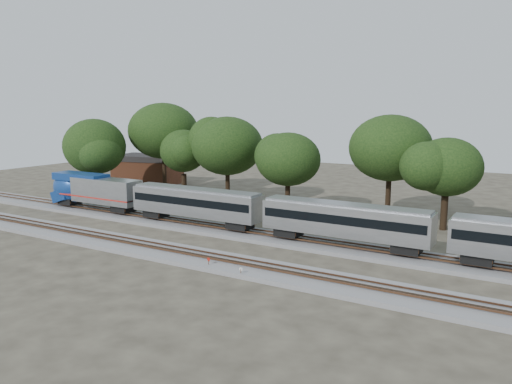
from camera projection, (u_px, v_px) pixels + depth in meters
ground at (217, 249)px, 50.46m from camera, size 160.00×160.00×0.00m
track_far at (248, 234)px, 55.52m from camera, size 160.00×5.00×0.73m
track_near at (193, 257)px, 47.03m from camera, size 160.00×5.00×0.73m
train at (444, 231)px, 44.69m from camera, size 107.42×3.06×4.52m
switch_stand_red at (209, 262)px, 44.08m from camera, size 0.33×0.10×1.03m
switch_stand_white at (241, 271)px, 41.74m from camera, size 0.29×0.08×0.91m
switch_lever at (236, 272)px, 42.80m from camera, size 0.56×0.43×0.30m
brick_building at (148, 169)px, 93.16m from camera, size 12.64×10.06×5.43m
tree_0 at (94, 147)px, 76.52m from camera, size 8.34×8.34×11.75m
tree_1 at (163, 131)px, 79.88m from camera, size 10.60×10.60×14.94m
tree_2 at (183, 151)px, 75.63m from camera, size 7.76×7.76×10.93m
tree_3 at (227, 146)px, 72.27m from camera, size 8.77×8.77×12.36m
tree_4 at (288, 159)px, 64.74m from camera, size 7.61×7.61×10.73m
tree_5 at (390, 148)px, 62.62m from camera, size 9.26×9.26×13.05m
tree_6 at (447, 167)px, 57.14m from camera, size 7.52×7.52×10.61m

